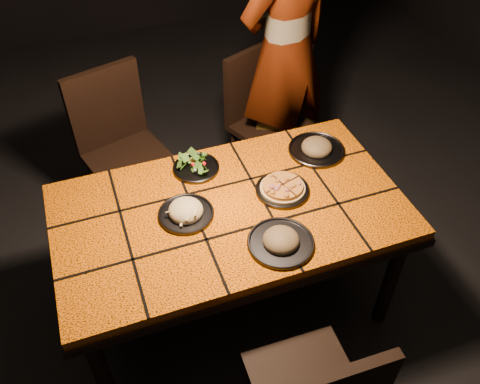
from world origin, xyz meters
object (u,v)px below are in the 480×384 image
object	(u,v)px
dining_table	(230,219)
plate_pasta	(186,212)
chair_far_left	(120,141)
plate_pizza	(283,188)
chair_far_right	(261,111)
diner	(286,51)

from	to	relation	value
dining_table	plate_pasta	bearing A→B (deg)	174.06
chair_far_left	plate_pizza	distance (m)	1.12
chair_far_left	chair_far_right	bearing A→B (deg)	-13.76
chair_far_right	diner	size ratio (longest dim) A/B	0.50
plate_pizza	chair_far_right	bearing A→B (deg)	73.81
chair_far_right	plate_pasta	bearing A→B (deg)	-151.82
chair_far_right	plate_pizza	xyz separation A→B (m)	(-0.27, -0.94, 0.24)
chair_far_left	plate_pasta	distance (m)	0.93
dining_table	chair_far_left	bearing A→B (deg)	112.15
chair_far_right	plate_pizza	distance (m)	1.01
dining_table	chair_far_right	distance (m)	1.11
diner	plate_pizza	xyz separation A→B (m)	(-0.42, -0.93, -0.16)
plate_pizza	dining_table	bearing A→B (deg)	-176.34
plate_pizza	plate_pasta	world-z (taller)	plate_pasta
dining_table	plate_pasta	world-z (taller)	plate_pasta
diner	plate_pasta	bearing A→B (deg)	27.09
dining_table	diner	bearing A→B (deg)	54.16
diner	chair_far_right	bearing A→B (deg)	-21.99
chair_far_left	plate_pasta	size ratio (longest dim) A/B	3.91
diner	plate_pizza	size ratio (longest dim) A/B	7.02
dining_table	plate_pasta	size ratio (longest dim) A/B	6.39
chair_far_left	plate_pizza	size ratio (longest dim) A/B	3.74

